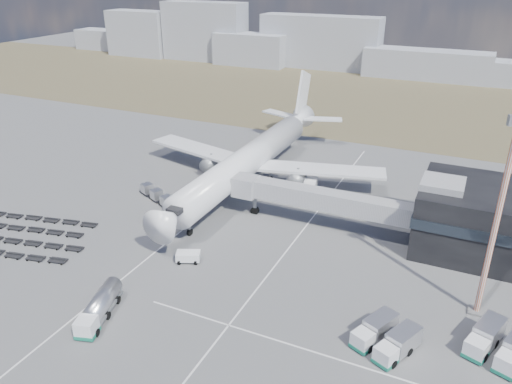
% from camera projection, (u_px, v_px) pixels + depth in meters
% --- Properties ---
extents(ground, '(420.00, 420.00, 0.00)m').
position_uv_depth(ground, '(157.00, 262.00, 73.06)').
color(ground, '#565659').
rests_on(ground, ground).
extents(grass_strip, '(420.00, 90.00, 0.01)m').
position_uv_depth(grass_strip, '(353.00, 97.00, 163.80)').
color(grass_strip, brown).
rests_on(grass_strip, ground).
extents(lane_markings, '(47.12, 110.00, 0.01)m').
position_uv_depth(lane_markings, '(226.00, 268.00, 71.79)').
color(lane_markings, silver).
rests_on(lane_markings, ground).
extents(jet_bridge, '(30.30, 3.80, 7.05)m').
position_uv_depth(jet_bridge, '(308.00, 197.00, 81.72)').
color(jet_bridge, '#939399').
rests_on(jet_bridge, ground).
extents(airliner, '(51.59, 64.53, 17.62)m').
position_uv_depth(airliner, '(252.00, 158.00, 97.56)').
color(airliner, white).
rests_on(airliner, ground).
extents(skyline, '(303.48, 24.71, 24.98)m').
position_uv_depth(skyline, '(357.00, 50.00, 197.03)').
color(skyline, '#999CA7').
rests_on(skyline, ground).
extents(fuel_tanker, '(4.86, 9.53, 2.99)m').
position_uv_depth(fuel_tanker, '(99.00, 307.00, 61.08)').
color(fuel_tanker, white).
rests_on(fuel_tanker, ground).
extents(pushback_tug, '(3.95, 3.17, 1.54)m').
position_uv_depth(pushback_tug, '(188.00, 257.00, 72.99)').
color(pushback_tug, white).
rests_on(pushback_tug, ground).
extents(catering_truck, '(3.44, 6.06, 2.62)m').
position_uv_depth(catering_truck, '(310.00, 187.00, 94.54)').
color(catering_truck, white).
rests_on(catering_truck, ground).
extents(service_trucks_near, '(7.51, 8.04, 2.58)m').
position_uv_depth(service_trucks_near, '(386.00, 337.00, 56.36)').
color(service_trucks_near, white).
rests_on(service_trucks_near, ground).
extents(uld_row, '(16.32, 8.87, 1.88)m').
position_uv_depth(uld_row, '(167.00, 201.00, 89.32)').
color(uld_row, black).
rests_on(uld_row, ground).
extents(baggage_dollies, '(28.84, 17.77, 0.64)m').
position_uv_depth(baggage_dollies, '(8.00, 233.00, 80.28)').
color(baggage_dollies, black).
rests_on(baggage_dollies, ground).
extents(floodlight_mast, '(2.40, 1.97, 25.46)m').
position_uv_depth(floodlight_mast, '(496.00, 222.00, 57.35)').
color(floodlight_mast, '#B9471D').
rests_on(floodlight_mast, ground).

